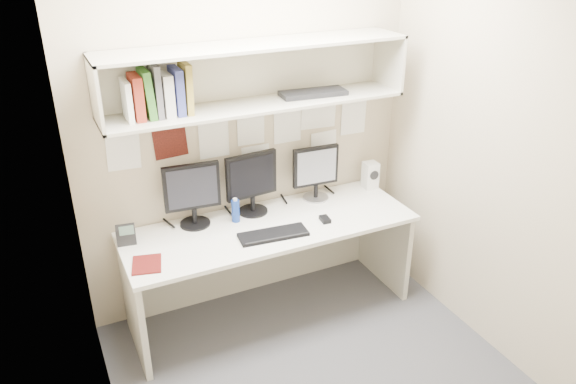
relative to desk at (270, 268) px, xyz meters
name	(u,v)px	position (x,y,z in m)	size (l,w,h in m)	color
floor	(312,367)	(0.00, -0.65, -0.37)	(2.40, 2.00, 0.01)	#404045
wall_back	(248,129)	(0.00, 0.35, 0.93)	(2.40, 0.02, 2.60)	#B6A78B
wall_front	(433,280)	(0.00, -1.65, 0.93)	(2.40, 0.02, 2.60)	#B6A78B
wall_left	(87,232)	(-1.20, -0.65, 0.93)	(0.02, 2.00, 2.60)	#B6A78B
wall_right	(484,150)	(1.20, -0.65, 0.93)	(0.02, 2.00, 2.60)	#B6A78B
desk	(270,268)	(0.00, 0.00, 0.00)	(2.00, 0.70, 0.73)	white
overhead_hutch	(254,74)	(0.00, 0.21, 1.35)	(2.00, 0.38, 0.40)	beige
pinned_papers	(248,137)	(0.00, 0.34, 0.88)	(1.92, 0.01, 0.48)	white
monitor_left	(192,192)	(-0.46, 0.22, 0.61)	(0.38, 0.21, 0.44)	black
monitor_center	(252,180)	(-0.04, 0.22, 0.61)	(0.38, 0.21, 0.44)	black
monitor_right	(316,170)	(0.47, 0.22, 0.59)	(0.35, 0.19, 0.41)	#A5A5AA
keyboard	(273,234)	(-0.04, -0.16, 0.37)	(0.46, 0.16, 0.02)	black
mouse	(325,219)	(0.36, -0.13, 0.38)	(0.06, 0.09, 0.03)	black
speaker	(370,175)	(0.94, 0.20, 0.47)	(0.11, 0.11, 0.21)	silver
blue_bottle	(236,211)	(-0.19, 0.13, 0.45)	(0.06, 0.06, 0.18)	navy
maroon_notebook	(147,264)	(-0.87, -0.15, 0.37)	(0.17, 0.21, 0.01)	#520F0E
desk_phone	(126,235)	(-0.93, 0.17, 0.42)	(0.13, 0.12, 0.15)	black
book_stack	(158,93)	(-0.63, 0.17, 1.31)	(0.39, 0.19, 0.31)	white
hutch_tray	(313,93)	(0.41, 0.16, 1.19)	(0.45, 0.17, 0.03)	black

